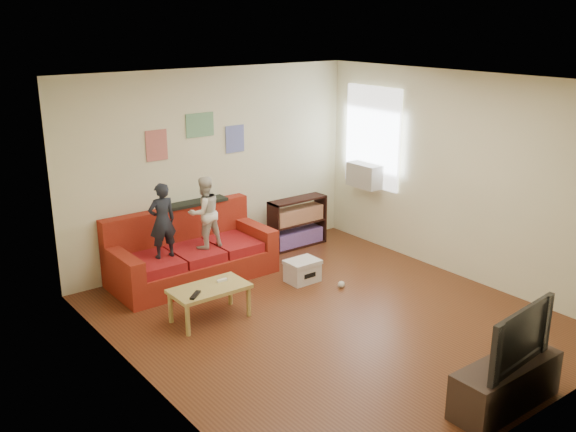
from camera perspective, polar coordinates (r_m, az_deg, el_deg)
room_shell at (r=7.02m, az=3.97°, el=0.80°), size 4.52×5.02×2.72m
sofa at (r=8.61m, az=-8.71°, el=-3.47°), size 2.14×0.98×0.94m
child_a at (r=8.07m, az=-11.12°, el=-0.41°), size 0.36×0.25×0.96m
child_b at (r=8.34m, az=-7.44°, el=0.31°), size 0.47×0.37×0.95m
coffee_table at (r=7.41m, az=-6.99°, el=-6.68°), size 0.89×0.49×0.40m
remote at (r=7.17m, az=-8.25°, el=-6.97°), size 0.20×0.18×0.02m
game_controller at (r=7.51m, az=-5.89°, el=-5.70°), size 0.13×0.04×0.03m
bookshelf at (r=9.67m, az=0.83°, el=-0.80°), size 0.93×0.28×0.75m
window at (r=9.60m, az=7.52°, el=6.97°), size 0.04×1.08×1.48m
ac_unit at (r=9.64m, az=6.88°, el=3.62°), size 0.28×0.55×0.35m
artwork_left at (r=8.49m, az=-11.60°, el=6.17°), size 0.30×0.01×0.40m
artwork_center at (r=8.76m, az=-7.83°, el=8.02°), size 0.42×0.01×0.32m
artwork_right at (r=9.08m, az=-4.74°, el=6.84°), size 0.30×0.01×0.38m
file_box at (r=8.44m, az=1.29°, el=-4.88°), size 0.43×0.33×0.30m
tv_stand at (r=6.19m, az=18.78°, el=-14.00°), size 1.16×0.39×0.43m
television at (r=5.96m, az=19.24°, el=-9.90°), size 0.98×0.22×0.56m
tissue at (r=8.32m, az=4.77°, el=-6.09°), size 0.11×0.11×0.09m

